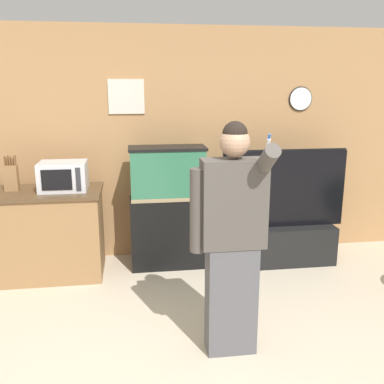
# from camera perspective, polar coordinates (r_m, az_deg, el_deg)

# --- Properties ---
(wall_back_paneled) EXTENTS (10.00, 0.08, 2.60)m
(wall_back_paneled) POSITION_cam_1_polar(r_m,az_deg,el_deg) (4.93, -2.06, 6.32)
(wall_back_paneled) COLOR #A87A4C
(wall_back_paneled) RESTS_ON ground_plane
(counter_island) EXTENTS (1.32, 0.68, 0.92)m
(counter_island) POSITION_cam_1_polar(r_m,az_deg,el_deg) (4.75, -19.71, -5.24)
(counter_island) COLOR olive
(counter_island) RESTS_ON ground_plane
(microwave) EXTENTS (0.47, 0.37, 0.29)m
(microwave) POSITION_cam_1_polar(r_m,az_deg,el_deg) (4.55, -16.77, 2.06)
(microwave) COLOR silver
(microwave) RESTS_ON counter_island
(knife_block) EXTENTS (0.13, 0.09, 0.36)m
(knife_block) POSITION_cam_1_polar(r_m,az_deg,el_deg) (4.70, -22.97, 1.86)
(knife_block) COLOR olive
(knife_block) RESTS_ON counter_island
(aquarium_on_stand) EXTENTS (0.82, 0.38, 1.33)m
(aquarium_on_stand) POSITION_cam_1_polar(r_m,az_deg,el_deg) (4.67, -3.22, -2.08)
(aquarium_on_stand) COLOR black
(aquarium_on_stand) RESTS_ON ground_plane
(tv_on_stand) EXTENTS (1.39, 0.40, 1.29)m
(tv_on_stand) POSITION_cam_1_polar(r_m,az_deg,el_deg) (4.92, 11.97, -5.06)
(tv_on_stand) COLOR black
(tv_on_stand) RESTS_ON ground_plane
(person_standing) EXTENTS (0.54, 0.41, 1.73)m
(person_standing) POSITION_cam_1_polar(r_m,az_deg,el_deg) (3.09, 5.27, -6.09)
(person_standing) COLOR #515156
(person_standing) RESTS_ON ground_plane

